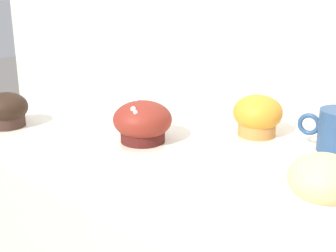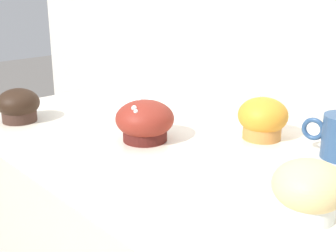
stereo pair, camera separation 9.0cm
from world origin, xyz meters
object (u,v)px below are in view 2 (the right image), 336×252
(muffin_front_left, at_px, (263,119))
(serving_plate, at_px, (118,102))
(muffin_back_left, at_px, (309,190))
(muffin_back_right, at_px, (19,106))
(muffin_front_center, at_px, (145,121))

(muffin_front_left, relative_size, serving_plate, 0.56)
(muffin_back_left, height_order, serving_plate, muffin_back_left)
(muffin_back_left, xyz_separation_m, muffin_back_right, (-0.69, -0.11, -0.01))
(muffin_front_center, distance_m, muffin_front_left, 0.24)
(muffin_front_center, height_order, muffin_front_left, same)
(muffin_back_left, height_order, muffin_front_left, muffin_front_left)
(muffin_back_right, xyz_separation_m, muffin_front_left, (0.44, 0.32, 0.01))
(muffin_back_left, relative_size, muffin_back_right, 1.08)
(muffin_back_right, distance_m, muffin_front_left, 0.55)
(muffin_back_left, distance_m, serving_plate, 0.67)
(muffin_front_left, distance_m, serving_plate, 0.42)
(muffin_front_center, xyz_separation_m, muffin_back_left, (0.40, -0.03, 0.00))
(muffin_back_right, bearing_deg, muffin_front_center, 25.04)
(muffin_front_center, bearing_deg, muffin_front_left, 51.30)
(muffin_back_right, relative_size, muffin_front_left, 0.94)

